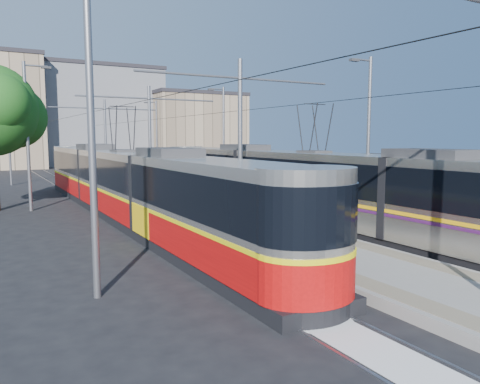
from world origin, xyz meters
TOP-DOWN VIEW (x-y plane):
  - ground at (0.00, 0.00)m, footprint 160.00×160.00m
  - platform at (0.00, 17.00)m, footprint 4.00×50.00m
  - tactile_strip_left at (-1.45, 17.00)m, footprint 0.70×50.00m
  - tactile_strip_right at (1.45, 17.00)m, footprint 0.70×50.00m
  - rails at (0.00, 17.00)m, footprint 8.71×70.00m
  - track_arrow at (-3.60, -3.00)m, footprint 1.20×5.00m
  - tram_left at (-3.60, 13.41)m, footprint 2.43×31.54m
  - tram_right at (3.60, 7.46)m, footprint 2.43×31.99m
  - catenary at (0.00, 14.15)m, footprint 9.20×70.00m
  - street_lamps at (-0.00, 21.00)m, footprint 15.18×38.22m
  - shelter at (-0.07, 15.56)m, footprint 0.68×1.11m
  - building_centre at (6.00, 64.00)m, footprint 18.36×14.28m
  - building_right at (20.00, 58.00)m, footprint 14.28×10.20m

SIDE VIEW (x-z plane):
  - ground at x=0.00m, z-range 0.00..0.00m
  - track_arrow at x=-3.60m, z-range 0.00..0.01m
  - rails at x=0.00m, z-range 0.00..0.03m
  - platform at x=0.00m, z-range 0.00..0.30m
  - tactile_strip_left at x=-1.45m, z-range 0.30..0.31m
  - tactile_strip_right at x=1.45m, z-range 0.30..0.31m
  - shelter at x=-0.07m, z-range 0.36..2.80m
  - tram_left at x=-3.60m, z-range -1.04..4.46m
  - tram_right at x=3.60m, z-range -0.89..4.61m
  - street_lamps at x=0.00m, z-range 0.18..8.18m
  - catenary at x=0.00m, z-range 1.02..8.02m
  - building_right at x=20.00m, z-range 0.01..10.87m
  - building_centre at x=6.00m, z-range 0.01..14.43m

